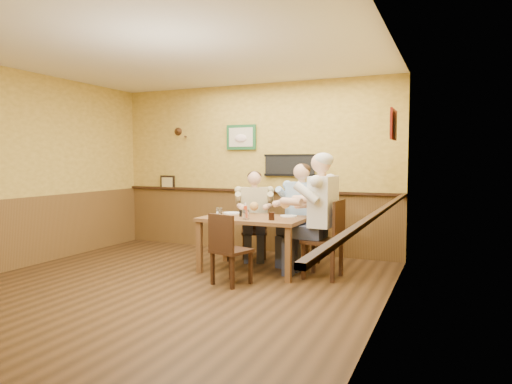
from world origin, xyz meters
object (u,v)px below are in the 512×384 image
(chair_back_right, at_px, (302,233))
(water_glass_left, at_px, (219,212))
(diner_blue_polo, at_px, (302,219))
(hot_sauce_bottle, at_px, (245,211))
(pepper_shaker, at_px, (241,213))
(diner_tan_shirt, at_px, (254,219))
(cola_tumbler, at_px, (272,216))
(diner_white_elder, at_px, (323,222))
(salt_shaker, at_px, (245,213))
(chair_right_end, at_px, (323,239))
(water_glass_mid, at_px, (246,214))
(chair_back_left, at_px, (254,231))
(chair_near_side, at_px, (232,249))
(dining_table, at_px, (254,224))

(chair_back_right, relative_size, water_glass_left, 7.31)
(diner_blue_polo, bearing_deg, hot_sauce_bottle, -109.85)
(pepper_shaker, bearing_deg, diner_tan_shirt, 100.05)
(cola_tumbler, bearing_deg, diner_blue_polo, 80.93)
(diner_tan_shirt, distance_m, pepper_shaker, 0.83)
(water_glass_left, bearing_deg, diner_white_elder, 8.25)
(salt_shaker, bearing_deg, chair_back_right, 44.90)
(chair_right_end, height_order, water_glass_mid, chair_right_end)
(chair_back_left, bearing_deg, diner_blue_polo, -30.03)
(chair_back_right, xyz_separation_m, hot_sauce_bottle, (-0.55, -0.81, 0.38))
(water_glass_mid, bearing_deg, water_glass_left, 171.67)
(diner_blue_polo, distance_m, hot_sauce_bottle, 0.99)
(pepper_shaker, bearing_deg, chair_back_left, 100.05)
(diner_tan_shirt, distance_m, cola_tumbler, 1.20)
(chair_back_left, height_order, diner_blue_polo, diner_blue_polo)
(chair_back_right, relative_size, cola_tumbler, 9.00)
(hot_sauce_bottle, bearing_deg, diner_blue_polo, 55.77)
(chair_near_side, height_order, cola_tumbler, chair_near_side)
(chair_near_side, bearing_deg, hot_sauce_bottle, -64.95)
(chair_near_side, xyz_separation_m, diner_blue_polo, (0.46, 1.41, 0.22))
(cola_tumbler, bearing_deg, water_glass_left, 178.72)
(diner_tan_shirt, bearing_deg, cola_tumbler, -78.34)
(water_glass_mid, xyz_separation_m, hot_sauce_bottle, (-0.07, 0.12, 0.03))
(diner_tan_shirt, bearing_deg, pepper_shaker, -102.90)
(diner_blue_polo, xyz_separation_m, pepper_shaker, (-0.67, -0.70, 0.13))
(chair_right_end, xyz_separation_m, diner_white_elder, (0.00, 0.00, 0.22))
(chair_back_left, relative_size, water_glass_mid, 6.70)
(chair_back_left, height_order, hot_sauce_bottle, hot_sauce_bottle)
(water_glass_left, distance_m, water_glass_mid, 0.44)
(water_glass_mid, distance_m, hot_sauce_bottle, 0.14)
(chair_back_right, xyz_separation_m, diner_white_elder, (0.49, -0.65, 0.26))
(water_glass_left, bearing_deg, diner_tan_shirt, 83.54)
(cola_tumbler, bearing_deg, water_glass_mid, -172.22)
(chair_back_left, height_order, diner_white_elder, diner_white_elder)
(chair_near_side, height_order, pepper_shaker, chair_near_side)
(salt_shaker, bearing_deg, pepper_shaker, -120.23)
(chair_back_right, xyz_separation_m, pepper_shaker, (-0.67, -0.70, 0.33))
(diner_white_elder, bearing_deg, pepper_shaker, -84.84)
(diner_tan_shirt, distance_m, diner_blue_polo, 0.82)
(diner_white_elder, bearing_deg, water_glass_mid, -71.57)
(chair_near_side, xyz_separation_m, pepper_shaker, (-0.22, 0.71, 0.36))
(hot_sauce_bottle, bearing_deg, water_glass_left, -172.02)
(chair_back_right, distance_m, diner_blue_polo, 0.20)
(chair_back_left, bearing_deg, salt_shaker, -99.10)
(dining_table, distance_m, chair_right_end, 0.98)
(chair_back_right, bearing_deg, chair_right_end, -38.82)
(chair_right_end, height_order, pepper_shaker, chair_right_end)
(diner_white_elder, bearing_deg, diner_blue_polo, -140.24)
(chair_near_side, height_order, diner_tan_shirt, diner_tan_shirt)
(cola_tumbler, bearing_deg, chair_back_left, 124.61)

